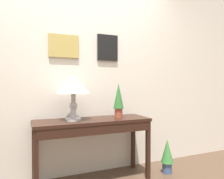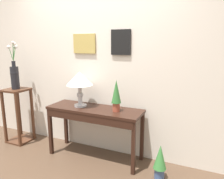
{
  "view_description": "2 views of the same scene",
  "coord_description": "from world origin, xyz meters",
  "px_view_note": "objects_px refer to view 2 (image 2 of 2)",
  "views": [
    {
      "loc": [
        -0.62,
        -1.23,
        1.11
      ],
      "look_at": [
        0.36,
        1.09,
        1.06
      ],
      "focal_mm": 33.99,
      "sensor_mm": 36.0,
      "label": 1
    },
    {
      "loc": [
        1.46,
        -1.37,
        1.58
      ],
      "look_at": [
        0.35,
        1.12,
        0.99
      ],
      "focal_mm": 34.32,
      "sensor_mm": 36.0,
      "label": 2
    }
  ],
  "objects_px": {
    "flower_vase_tall": "(15,74)",
    "potted_plant_floor": "(160,160)",
    "console_table": "(94,115)",
    "potted_plant_on_console": "(116,94)",
    "pedestal_stand_left": "(19,115)",
    "table_lamp": "(80,80)"
  },
  "relations": [
    {
      "from": "pedestal_stand_left",
      "to": "potted_plant_floor",
      "type": "bearing_deg",
      "value": -2.1
    },
    {
      "from": "potted_plant_floor",
      "to": "flower_vase_tall",
      "type": "bearing_deg",
      "value": 177.82
    },
    {
      "from": "console_table",
      "to": "table_lamp",
      "type": "height_order",
      "value": "table_lamp"
    },
    {
      "from": "pedestal_stand_left",
      "to": "potted_plant_on_console",
      "type": "bearing_deg",
      "value": 1.54
    },
    {
      "from": "potted_plant_floor",
      "to": "potted_plant_on_console",
      "type": "bearing_deg",
      "value": 168.01
    },
    {
      "from": "table_lamp",
      "to": "console_table",
      "type": "bearing_deg",
      "value": -6.46
    },
    {
      "from": "console_table",
      "to": "potted_plant_on_console",
      "type": "distance_m",
      "value": 0.45
    },
    {
      "from": "potted_plant_on_console",
      "to": "pedestal_stand_left",
      "type": "bearing_deg",
      "value": -178.46
    },
    {
      "from": "potted_plant_on_console",
      "to": "potted_plant_floor",
      "type": "distance_m",
      "value": 0.95
    },
    {
      "from": "potted_plant_on_console",
      "to": "potted_plant_floor",
      "type": "bearing_deg",
      "value": -11.99
    },
    {
      "from": "pedestal_stand_left",
      "to": "table_lamp",
      "type": "bearing_deg",
      "value": 2.59
    },
    {
      "from": "pedestal_stand_left",
      "to": "potted_plant_floor",
      "type": "distance_m",
      "value": 2.32
    },
    {
      "from": "flower_vase_tall",
      "to": "potted_plant_floor",
      "type": "distance_m",
      "value": 2.48
    },
    {
      "from": "table_lamp",
      "to": "potted_plant_floor",
      "type": "distance_m",
      "value": 1.45
    },
    {
      "from": "console_table",
      "to": "potted_plant_on_console",
      "type": "bearing_deg",
      "value": 3.34
    },
    {
      "from": "potted_plant_on_console",
      "to": "potted_plant_floor",
      "type": "xyz_separation_m",
      "value": [
        0.61,
        -0.13,
        -0.71
      ]
    },
    {
      "from": "console_table",
      "to": "pedestal_stand_left",
      "type": "distance_m",
      "value": 1.39
    },
    {
      "from": "potted_plant_floor",
      "to": "pedestal_stand_left",
      "type": "bearing_deg",
      "value": 177.9
    },
    {
      "from": "potted_plant_on_console",
      "to": "table_lamp",
      "type": "bearing_deg",
      "value": 179.33
    },
    {
      "from": "flower_vase_tall",
      "to": "potted_plant_floor",
      "type": "relative_size",
      "value": 1.71
    },
    {
      "from": "flower_vase_tall",
      "to": "pedestal_stand_left",
      "type": "bearing_deg",
      "value": -68.67
    },
    {
      "from": "pedestal_stand_left",
      "to": "flower_vase_tall",
      "type": "bearing_deg",
      "value": 111.33
    }
  ]
}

